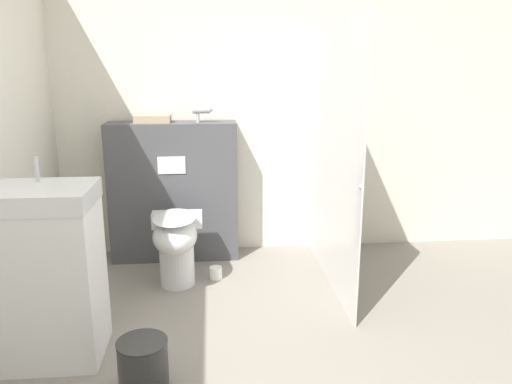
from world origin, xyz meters
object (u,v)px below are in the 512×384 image
at_px(hair_drier, 202,111).
at_px(toilet, 176,242).
at_px(waste_bin, 143,366).
at_px(sink_vanity, 41,274).

bearing_deg(hair_drier, toilet, -110.26).
height_order(hair_drier, waste_bin, hair_drier).
bearing_deg(hair_drier, waste_bin, -99.46).
bearing_deg(sink_vanity, toilet, 51.96).
xyz_separation_m(toilet, hair_drier, (0.21, 0.57, 0.91)).
relative_size(sink_vanity, waste_bin, 4.03).
bearing_deg(waste_bin, sink_vanity, 147.14).
bearing_deg(toilet, hair_drier, 69.74).
distance_m(sink_vanity, waste_bin, 0.78).
xyz_separation_m(sink_vanity, hair_drier, (0.89, 1.43, 0.76)).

